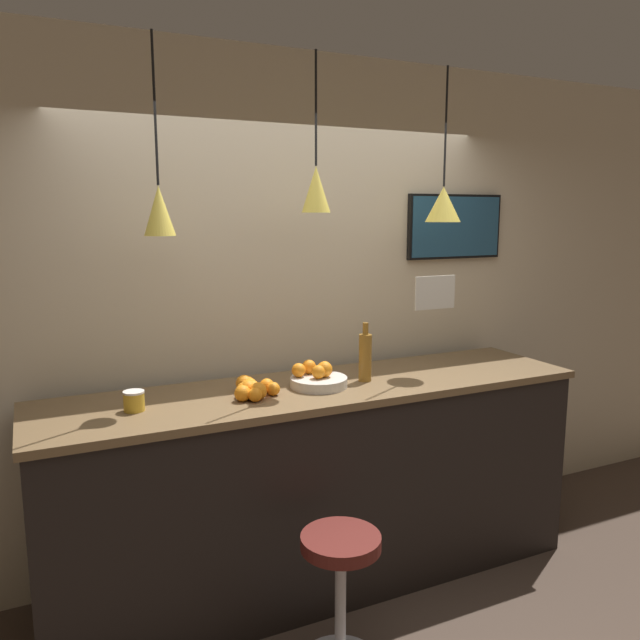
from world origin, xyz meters
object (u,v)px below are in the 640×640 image
fruit_bowl (318,378)px  mounted_tv (455,227)px  juice_bottle (365,356)px  bar_stool (341,578)px  spread_jar (134,401)px

fruit_bowl → mounted_tv: bearing=19.9°
juice_bottle → mounted_tv: mounted_tv is taller
bar_stool → fruit_bowl: fruit_bowl is taller
bar_stool → spread_jar: spread_jar is taller
fruit_bowl → bar_stool: bearing=-106.5°
fruit_bowl → mounted_tv: (1.18, 0.43, 0.76)m
spread_jar → mounted_tv: size_ratio=0.14×
juice_bottle → mounted_tv: size_ratio=0.45×
spread_jar → fruit_bowl: bearing=0.6°
juice_bottle → spread_jar: juice_bottle is taller
mounted_tv → spread_jar: bearing=-168.3°
bar_stool → fruit_bowl: size_ratio=2.11×
bar_stool → mounted_tv: 2.29m
fruit_bowl → juice_bottle: (0.28, -0.01, 0.09)m
bar_stool → fruit_bowl: bearing=73.5°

